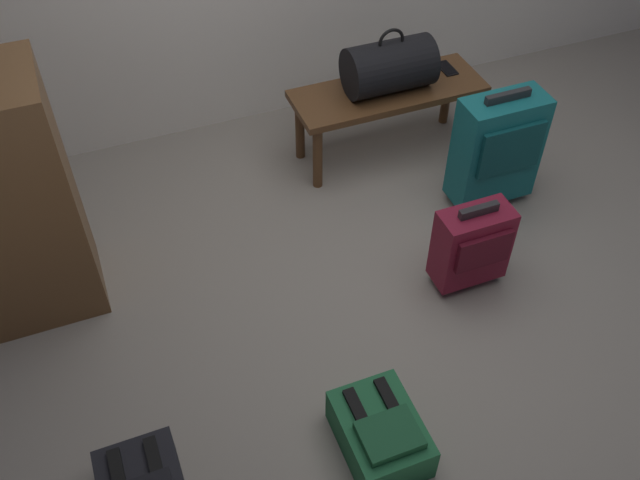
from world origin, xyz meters
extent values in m
plane|color=gray|center=(0.00, 0.00, 0.00)|extent=(6.60, 6.60, 0.00)
cube|color=brown|center=(0.32, 0.96, 0.39)|extent=(1.00, 0.36, 0.04)
cylinder|color=brown|center=(-0.12, 0.83, 0.18)|extent=(0.05, 0.05, 0.37)
cylinder|color=brown|center=(0.76, 0.83, 0.18)|extent=(0.05, 0.05, 0.37)
cylinder|color=brown|center=(-0.12, 1.09, 0.18)|extent=(0.05, 0.05, 0.37)
cylinder|color=brown|center=(0.76, 1.09, 0.18)|extent=(0.05, 0.05, 0.37)
cylinder|color=black|center=(0.32, 0.96, 0.54)|extent=(0.44, 0.26, 0.26)
torus|color=black|center=(0.32, 0.96, 0.68)|extent=(0.14, 0.02, 0.14)
cube|color=black|center=(0.69, 1.02, 0.41)|extent=(0.07, 0.14, 0.01)
cube|color=black|center=(0.69, 1.02, 0.41)|extent=(0.06, 0.13, 0.00)
cube|color=#14666B|center=(0.64, 0.42, 0.33)|extent=(0.41, 0.19, 0.55)
cube|color=#0E474A|center=(0.64, 0.31, 0.40)|extent=(0.33, 0.02, 0.25)
cube|color=#262628|center=(0.64, 0.42, 0.62)|extent=(0.23, 0.03, 0.04)
cylinder|color=black|center=(0.50, 0.48, 0.03)|extent=(0.02, 0.05, 0.05)
cylinder|color=black|center=(0.79, 0.48, 0.03)|extent=(0.02, 0.05, 0.05)
cube|color=maroon|center=(0.26, -0.03, 0.23)|extent=(0.32, 0.16, 0.37)
cube|color=#500E1C|center=(0.26, -0.12, 0.28)|extent=(0.26, 0.02, 0.17)
cube|color=#262628|center=(0.26, -0.03, 0.44)|extent=(0.18, 0.03, 0.04)
cylinder|color=black|center=(0.15, 0.02, 0.03)|extent=(0.02, 0.05, 0.05)
cylinder|color=black|center=(0.38, 0.02, 0.03)|extent=(0.02, 0.05, 0.05)
cube|color=#1E6038|center=(-0.44, -0.64, 0.09)|extent=(0.28, 0.38, 0.17)
cube|color=#184D2C|center=(-0.44, -0.71, 0.19)|extent=(0.21, 0.17, 0.04)
cube|color=black|center=(-0.51, -0.57, 0.18)|extent=(0.04, 0.19, 0.02)
cube|color=black|center=(-0.38, -0.57, 0.18)|extent=(0.04, 0.19, 0.02)
cube|color=black|center=(-1.36, -0.50, 0.18)|extent=(0.04, 0.19, 0.02)
cube|color=black|center=(-1.24, -0.50, 0.18)|extent=(0.04, 0.19, 0.02)
cube|color=brown|center=(-1.55, 0.59, 0.55)|extent=(0.56, 0.44, 1.10)
camera|label=1|loc=(-1.13, -1.78, 2.44)|focal=39.67mm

